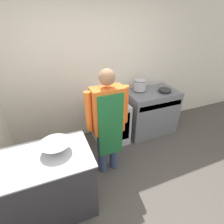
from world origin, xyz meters
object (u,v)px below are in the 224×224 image
at_px(fridge_unit, 110,122).
at_px(stock_pot, 140,84).
at_px(person_cook, 108,120).
at_px(saute_pan, 165,90).
at_px(mixing_bowl, 56,147).
at_px(stove, 150,111).

height_order(fridge_unit, stock_pot, stock_pot).
bearing_deg(person_cook, saute_pan, 22.68).
relative_size(person_cook, saute_pan, 6.74).
bearing_deg(fridge_unit, stock_pot, 7.95).
bearing_deg(mixing_bowl, person_cook, 22.21).
height_order(stove, fridge_unit, stove).
height_order(stove, person_cook, person_cook).
height_order(fridge_unit, saute_pan, saute_pan).
bearing_deg(stove, stock_pot, 152.94).
xyz_separation_m(mixing_bowl, saute_pan, (2.14, 0.89, 0.01)).
xyz_separation_m(person_cook, mixing_bowl, (-0.74, -0.30, -0.00)).
bearing_deg(stove, saute_pan, -29.39).
bearing_deg(fridge_unit, stove, -1.48).
bearing_deg(person_cook, stock_pot, 39.83).
distance_m(stove, mixing_bowl, 2.23).
distance_m(mixing_bowl, stock_pot, 2.04).
bearing_deg(fridge_unit, person_cook, -113.56).
height_order(mixing_bowl, stock_pot, stock_pot).
relative_size(mixing_bowl, stock_pot, 1.44).
bearing_deg(mixing_bowl, stove, 27.28).
distance_m(person_cook, stock_pot, 1.27).
bearing_deg(saute_pan, fridge_unit, 172.88).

